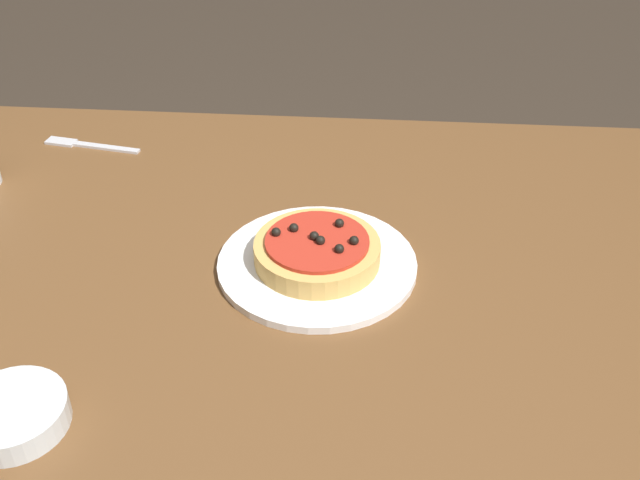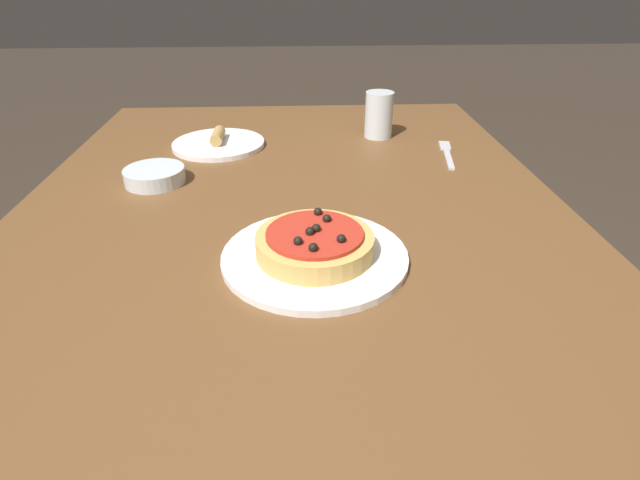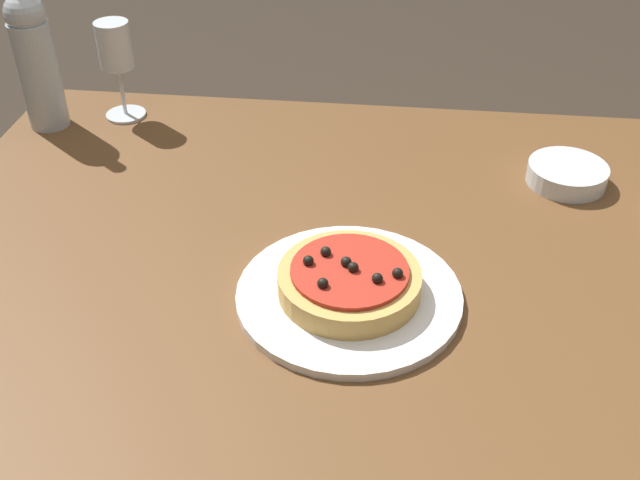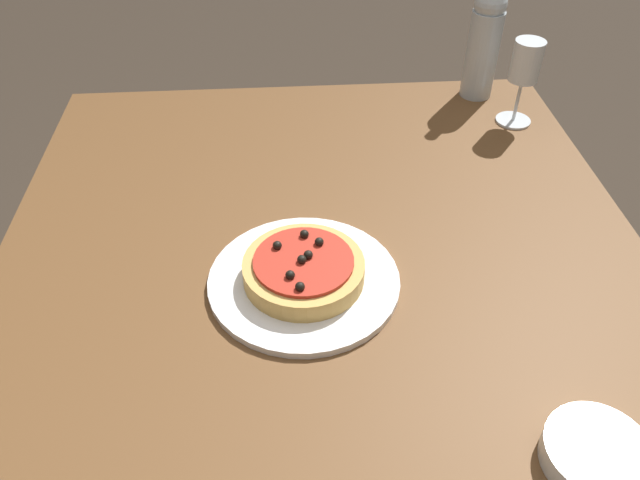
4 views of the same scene
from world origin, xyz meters
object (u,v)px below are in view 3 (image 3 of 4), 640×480
(dinner_plate, at_px, (349,295))
(wine_glass, at_px, (115,52))
(pizza, at_px, (349,280))
(wine_bottle, at_px, (35,58))
(dining_table, at_px, (447,331))
(side_bowl, at_px, (567,174))

(dinner_plate, distance_m, wine_glass, 0.66)
(pizza, bearing_deg, wine_bottle, -35.91)
(dining_table, relative_size, wine_bottle, 5.39)
(side_bowl, bearing_deg, pizza, 45.11)
(pizza, height_order, wine_glass, wine_glass)
(dining_table, height_order, wine_bottle, wine_bottle)
(dining_table, height_order, dinner_plate, dinner_plate)
(pizza, bearing_deg, dining_table, -165.27)
(side_bowl, bearing_deg, dinner_plate, 45.10)
(dinner_plate, height_order, pizza, pizza)
(dinner_plate, relative_size, pizza, 1.59)
(dinner_plate, distance_m, side_bowl, 0.46)
(dining_table, xyz_separation_m, wine_glass, (0.59, -0.43, 0.20))
(pizza, height_order, wine_bottle, wine_bottle)
(dining_table, height_order, wine_glass, wine_glass)
(dining_table, xyz_separation_m, pizza, (0.14, 0.04, 0.11))
(dinner_plate, distance_m, pizza, 0.02)
(dinner_plate, height_order, wine_bottle, wine_bottle)
(dining_table, relative_size, dinner_plate, 5.34)
(dining_table, bearing_deg, wine_glass, -36.32)
(dining_table, distance_m, wine_bottle, 0.84)
(wine_glass, distance_m, side_bowl, 0.80)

